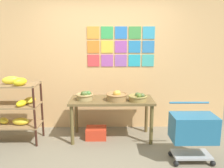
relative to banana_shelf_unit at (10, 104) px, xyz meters
name	(u,v)px	position (x,y,z in m)	size (l,w,h in m)	color
ground	(106,167)	(1.63, -0.87, -0.67)	(9.01, 9.01, 0.00)	#786F5A
back_wall_with_art	(107,53)	(1.63, 0.66, 0.82)	(4.70, 0.07, 2.99)	#E1AD6F
banana_shelf_unit	(10,104)	(0.00, 0.00, 0.00)	(1.08, 0.51, 1.15)	#351A12
display_table	(112,104)	(1.72, 0.12, -0.05)	(1.45, 0.64, 0.72)	brown
fruit_basket_back_right	(138,97)	(2.16, -0.02, 0.11)	(0.32, 0.32, 0.15)	olive
fruit_basket_right	(85,96)	(1.26, 0.07, 0.12)	(0.30, 0.30, 0.16)	#A38B54
fruit_basket_back_left	(117,96)	(1.81, 0.03, 0.12)	(0.36, 0.36, 0.18)	olive
produce_crate_under_table	(96,133)	(1.44, 0.10, -0.57)	(0.36, 0.30, 0.20)	red
shopping_cart	(193,130)	(2.87, -0.71, -0.19)	(0.62, 0.43, 0.83)	black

